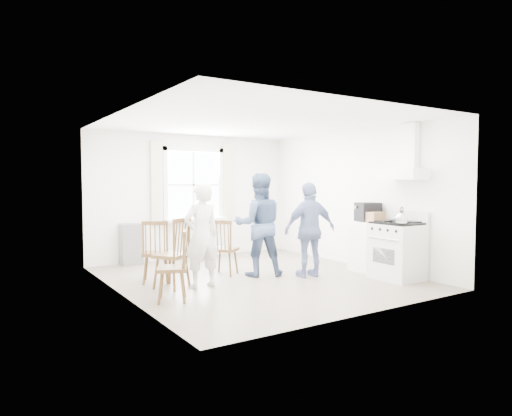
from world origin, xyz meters
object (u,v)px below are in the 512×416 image
at_px(stereo_stack, 368,212).
at_px(person_left, 202,235).
at_px(person_right, 310,230).
at_px(windsor_chair_b, 155,245).
at_px(low_cabinet, 369,247).
at_px(windsor_chair_a, 178,245).
at_px(gas_stove, 397,250).
at_px(windsor_chair_c, 180,258).
at_px(person_mid, 259,225).

relative_size(stereo_stack, person_left, 0.29).
relative_size(person_left, person_right, 0.99).
relative_size(windsor_chair_b, person_right, 0.63).
bearing_deg(windsor_chair_b, low_cabinet, -17.98).
height_order(windsor_chair_a, windsor_chair_b, windsor_chair_a).
xyz_separation_m(stereo_stack, windsor_chair_b, (-3.60, 1.09, -0.45)).
xyz_separation_m(stereo_stack, windsor_chair_a, (-3.44, 0.57, -0.41)).
distance_m(gas_stove, low_cabinet, 0.70).
bearing_deg(windsor_chair_a, windsor_chair_c, -111.20).
distance_m(low_cabinet, stereo_stack, 0.62).
xyz_separation_m(windsor_chair_a, person_right, (2.23, -0.41, 0.14)).
bearing_deg(person_left, stereo_stack, 169.44).
bearing_deg(person_mid, windsor_chair_a, 29.46).
xyz_separation_m(gas_stove, person_left, (-2.99, 1.22, 0.31)).
distance_m(low_cabinet, windsor_chair_c, 3.66).
bearing_deg(stereo_stack, windsor_chair_a, 170.53).
height_order(stereo_stack, windsor_chair_b, stereo_stack).
xyz_separation_m(gas_stove, windsor_chair_a, (-3.33, 1.34, 0.18)).
height_order(windsor_chair_b, person_right, person_right).
distance_m(low_cabinet, person_left, 3.12).
relative_size(windsor_chair_c, person_right, 0.60).
height_order(person_left, person_mid, person_mid).
bearing_deg(windsor_chair_c, person_mid, 24.26).
height_order(gas_stove, low_cabinet, gas_stove).
relative_size(gas_stove, windsor_chair_c, 1.16).
relative_size(windsor_chair_c, person_mid, 0.55).
bearing_deg(windsor_chair_a, person_left, -18.73).
distance_m(gas_stove, stereo_stack, 0.97).
relative_size(low_cabinet, person_mid, 0.51).
height_order(windsor_chair_c, person_mid, person_mid).
height_order(gas_stove, windsor_chair_a, gas_stove).
bearing_deg(gas_stove, person_mid, 139.96).
xyz_separation_m(stereo_stack, person_left, (-3.10, 0.46, -0.27)).
bearing_deg(person_right, windsor_chair_c, 15.04).
height_order(low_cabinet, stereo_stack, stereo_stack).
xyz_separation_m(windsor_chair_b, person_left, (0.50, -0.63, 0.18)).
distance_m(gas_stove, windsor_chair_a, 3.59).
bearing_deg(windsor_chair_c, person_left, 42.69).
height_order(gas_stove, person_right, person_right).
height_order(windsor_chair_a, person_mid, person_mid).
bearing_deg(gas_stove, windsor_chair_c, 169.37).
distance_m(low_cabinet, person_right, 1.24).
relative_size(windsor_chair_a, person_mid, 0.62).
relative_size(windsor_chair_c, person_left, 0.61).
relative_size(low_cabinet, stereo_stack, 1.97).
distance_m(windsor_chair_b, windsor_chair_c, 1.19).
height_order(windsor_chair_c, person_left, person_left).
bearing_deg(windsor_chair_b, person_mid, -12.01).
height_order(windsor_chair_a, windsor_chair_c, windsor_chair_a).
bearing_deg(person_mid, gas_stove, 163.91).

